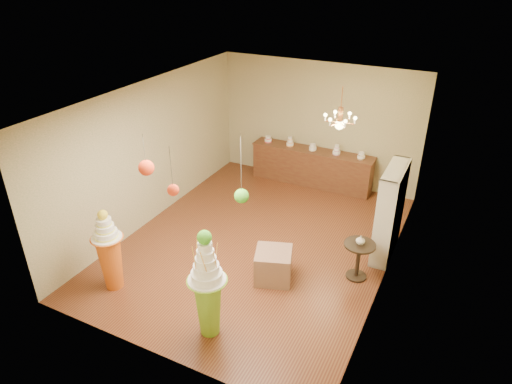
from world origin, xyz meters
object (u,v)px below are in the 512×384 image
at_px(pedestal_orange, 110,256).
at_px(pedestal_green, 208,293).
at_px(sideboard, 312,166).
at_px(round_table, 359,256).

bearing_deg(pedestal_orange, pedestal_green, -4.96).
height_order(sideboard, round_table, sideboard).
bearing_deg(round_table, sideboard, 123.05).
xyz_separation_m(pedestal_orange, round_table, (3.71, 2.14, -0.18)).
bearing_deg(pedestal_orange, sideboard, 72.68).
bearing_deg(round_table, pedestal_orange, -150.03).
bearing_deg(sideboard, pedestal_green, -85.73).
bearing_deg(sideboard, round_table, -56.95).
relative_size(sideboard, round_table, 4.25).
height_order(pedestal_green, sideboard, pedestal_green).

